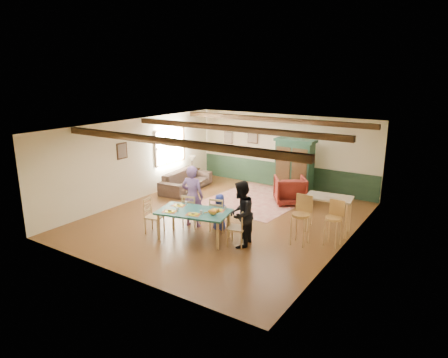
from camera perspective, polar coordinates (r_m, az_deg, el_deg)
The scene contains 35 objects.
floor at distance 11.77m, azimuth 0.01°, elevation -5.67°, with size 8.00×8.00×0.00m, color #573318.
wall_back at distance 14.79m, azimuth 8.56°, elevation 3.91°, with size 7.00×0.02×2.70m, color beige.
wall_left at distance 13.55m, azimuth -12.48°, elevation 2.70°, with size 0.02×8.00×2.70m, color beige.
wall_right at distance 9.95m, azimuth 17.13°, elevation -2.06°, with size 0.02×8.00×2.70m, color beige.
ceiling at distance 11.10m, azimuth 0.01°, elevation 7.47°, with size 7.00×8.00×0.02m, color white.
wainscot_back at distance 14.97m, azimuth 8.40°, elevation 0.52°, with size 6.95×0.03×0.90m, color #1C3522.
ceiling_beam_front at distance 9.30m, azimuth -7.81°, elevation 5.29°, with size 6.95×0.16×0.16m, color black.
ceiling_beam_mid at distance 11.45m, azimuth 1.12°, elevation 7.25°, with size 6.95×0.16×0.16m, color black.
ceiling_beam_back at distance 13.70m, azimuth 6.98°, elevation 8.43°, with size 6.95×0.16×0.16m, color black.
window_left at distance 14.70m, azimuth -7.71°, elevation 4.67°, with size 0.06×1.60×1.30m, color white, non-canonical shape.
picture_left_wall at distance 13.05m, azimuth -14.36°, elevation 3.92°, with size 0.04×0.42×0.52m, color gray, non-canonical shape.
picture_back_a at distance 15.26m, azimuth 4.13°, elevation 6.10°, with size 0.45×0.04×0.55m, color gray, non-canonical shape.
picture_back_b at distance 15.84m, azimuth 0.63°, elevation 5.92°, with size 0.38×0.04×0.48m, color gray, non-canonical shape.
dining_table at distance 10.31m, azimuth -4.30°, elevation -6.56°, with size 1.80×1.00×0.75m, color #1C5A55, non-canonical shape.
dining_chair_far_left at distance 11.04m, azimuth -4.67°, elevation -4.51°, with size 0.42×0.44×0.95m, color tan, non-canonical shape.
dining_chair_far_right at distance 10.75m, azimuth -0.77°, elevation -5.02°, with size 0.42×0.44×0.95m, color tan, non-canonical shape.
dining_chair_end_left at distance 10.77m, azimuth -9.93°, elevation -5.21°, with size 0.42×0.44×0.95m, color tan, non-canonical shape.
dining_chair_end_right at distance 9.88m, azimuth 1.84°, elevation -6.88°, with size 0.42×0.44×0.95m, color tan, non-canonical shape.
person_man at distance 10.99m, azimuth -4.54°, elevation -2.47°, with size 0.63×0.41×1.73m, color #7E5B9D.
person_woman at distance 9.73m, azimuth 2.42°, elevation -5.03°, with size 0.80×0.63×1.65m, color black.
person_child at distance 10.81m, azimuth -0.62°, elevation -4.74°, with size 0.49×0.32×1.01m, color navy.
cat at distance 9.85m, azimuth -1.66°, elevation -4.66°, with size 0.36×0.14×0.18m, color orange, non-canonical shape.
place_setting_near_left at distance 10.18m, azimuth -7.77°, elevation -4.36°, with size 0.40×0.30×0.11m, color yellow, non-canonical shape.
place_setting_near_center at distance 9.90m, azimuth -4.41°, elevation -4.81°, with size 0.40×0.30×0.11m, color yellow, non-canonical shape.
place_setting_far_left at distance 10.60m, azimuth -6.51°, elevation -3.52°, with size 0.40×0.30×0.11m, color yellow, non-canonical shape.
place_setting_far_right at distance 10.17m, azimuth -0.93°, elevation -4.22°, with size 0.40×0.30×0.11m, color yellow, non-canonical shape.
area_rug at distance 13.51m, azimuth 4.72°, elevation -2.93°, with size 2.82×3.35×0.01m, color beige.
armoire at distance 13.93m, azimuth 10.00°, elevation 1.63°, with size 1.40×0.56×1.97m, color #133023.
armchair at distance 13.14m, azimuth 9.41°, elevation -1.58°, with size 0.96×0.99×0.90m, color #460F0E.
sofa at distance 14.59m, azimuth -5.42°, elevation -0.20°, with size 2.35×0.92×0.69m, color #413128.
end_table at distance 15.53m, azimuth -4.57°, elevation 0.51°, with size 0.45×0.45×0.55m, color black, non-canonical shape.
table_lamp at distance 15.41m, azimuth -4.61°, elevation 2.42°, with size 0.28×0.28×0.51m, color tan, non-canonical shape.
counter_table at distance 11.04m, azimuth 14.65°, elevation -4.88°, with size 1.19×0.69×0.99m, color #C5B599, non-canonical shape.
bar_stool_left at distance 10.05m, azimuth 10.86°, elevation -5.87°, with size 0.44×0.48×1.25m, color tan, non-canonical shape.
bar_stool_right at distance 10.21m, azimuth 15.32°, elevation -6.16°, with size 0.40×0.44×1.13m, color tan, non-canonical shape.
Camera 1 is at (6.04, -9.20, 4.17)m, focal length 32.00 mm.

